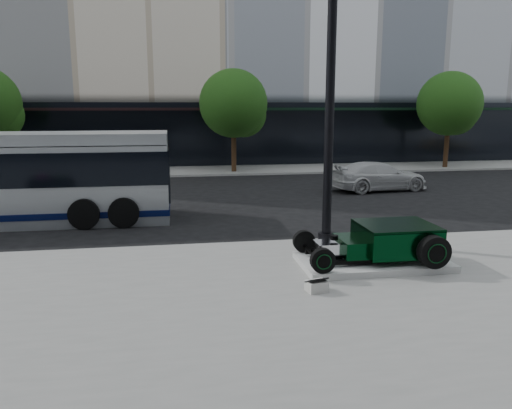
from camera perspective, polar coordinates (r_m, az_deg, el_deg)
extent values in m
plane|color=black|center=(15.72, -0.47, -2.68)|extent=(120.00, 120.00, 0.00)
cube|color=gray|center=(29.41, -4.70, 3.89)|extent=(70.00, 4.00, 0.12)
cube|color=black|center=(32.25, -23.25, 7.13)|extent=(22.00, 0.50, 4.00)
cube|color=black|center=(34.89, 16.92, 7.79)|extent=(24.00, 0.50, 4.00)
cube|color=black|center=(31.62, -23.73, 9.94)|extent=(22.00, 1.60, 0.15)
cube|color=black|center=(34.31, 17.52, 10.38)|extent=(24.00, 1.60, 0.15)
cylinder|color=black|center=(28.38, -2.55, 6.42)|extent=(0.28, 0.28, 2.60)
sphere|color=#17390F|center=(28.28, -2.60, 11.47)|extent=(3.80, 3.80, 3.80)
sphere|color=#17390F|center=(28.66, -1.45, 10.27)|extent=(2.60, 2.60, 2.60)
cylinder|color=black|center=(32.58, 20.93, 6.31)|extent=(0.28, 0.28, 2.60)
sphere|color=#17390F|center=(32.50, 21.24, 10.70)|extent=(3.80, 3.80, 3.80)
sphere|color=#17390F|center=(33.06, 21.81, 9.61)|extent=(2.60, 2.60, 2.60)
cube|color=silver|center=(12.03, 13.17, -6.38)|extent=(3.40, 1.80, 0.15)
cube|color=black|center=(11.58, 14.05, -6.20)|extent=(3.00, 0.08, 0.10)
cube|color=black|center=(12.38, 12.41, -5.00)|extent=(3.00, 0.08, 0.10)
cube|color=black|center=(12.10, 15.69, -3.81)|extent=(1.70, 1.45, 0.62)
cube|color=black|center=(12.02, 15.77, -2.29)|extent=(1.70, 1.45, 0.06)
cube|color=black|center=(11.72, 10.76, -4.68)|extent=(0.55, 1.05, 0.38)
cube|color=silver|center=(11.56, 8.18, -5.08)|extent=(0.55, 0.55, 0.34)
cylinder|color=black|center=(11.53, 8.93, -3.75)|extent=(0.18, 0.18, 0.10)
cylinder|color=black|center=(11.49, 6.49, -5.75)|extent=(0.06, 1.55, 0.06)
cylinder|color=black|center=(11.62, 19.67, -5.13)|extent=(0.72, 0.24, 0.72)
cylinder|color=black|center=(11.52, 19.97, -5.30)|extent=(0.37, 0.02, 0.37)
torus|color=#0A3A18|center=(11.51, 20.00, -5.31)|extent=(0.44, 0.02, 0.44)
cylinder|color=black|center=(13.08, 16.10, -3.13)|extent=(0.72, 0.24, 0.72)
cylinder|color=black|center=(13.19, 15.86, -3.00)|extent=(0.37, 0.02, 0.37)
torus|color=#0A3A18|center=(13.20, 15.84, -2.99)|extent=(0.44, 0.02, 0.44)
cylinder|color=black|center=(10.75, 7.64, -6.37)|extent=(0.54, 0.16, 0.54)
cylinder|color=black|center=(10.67, 7.77, -6.51)|extent=(0.28, 0.02, 0.28)
torus|color=#0A3A18|center=(10.66, 7.79, -6.53)|extent=(0.34, 0.02, 0.34)
cylinder|color=black|center=(12.19, 5.50, -4.21)|extent=(0.54, 0.16, 0.54)
cylinder|color=black|center=(12.27, 5.40, -4.11)|extent=(0.28, 0.02, 0.28)
torus|color=#0A3A18|center=(12.28, 5.39, -4.09)|extent=(0.34, 0.02, 0.34)
cube|color=silver|center=(10.17, 6.94, -9.24)|extent=(0.45, 0.38, 0.22)
cube|color=black|center=(10.12, 6.96, -8.58)|extent=(0.45, 0.36, 0.15)
cylinder|color=black|center=(13.52, 8.48, 12.81)|extent=(0.24, 0.24, 8.12)
cylinder|color=black|center=(13.97, 8.02, -3.62)|extent=(0.45, 0.45, 0.20)
cube|color=black|center=(17.20, -9.90, 3.61)|extent=(0.06, 2.30, 1.70)
cylinder|color=black|center=(16.34, -19.06, -1.04)|extent=(0.96, 0.28, 0.96)
cylinder|color=black|center=(18.86, -17.78, 0.60)|extent=(0.96, 0.28, 0.96)
cylinder|color=black|center=(16.17, -14.87, -0.92)|extent=(0.96, 0.28, 0.96)
cylinder|color=black|center=(18.71, -14.14, 0.72)|extent=(0.96, 0.28, 0.96)
imported|color=silver|center=(23.31, 13.83, 3.16)|extent=(4.67, 2.37, 1.30)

